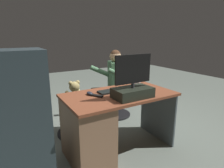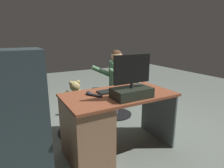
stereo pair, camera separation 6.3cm
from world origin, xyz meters
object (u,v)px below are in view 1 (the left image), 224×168
at_px(monitor, 133,87).
at_px(cup, 138,84).
at_px(computer_mouse, 90,93).
at_px(teddy_bear, 74,93).
at_px(keyboard, 115,90).
at_px(office_chair_teddy, 76,117).
at_px(desk, 95,126).
at_px(tv_remote, 97,96).
at_px(person, 112,79).
at_px(visitor_chair, 115,101).

bearing_deg(monitor, cup, -135.95).
height_order(computer_mouse, teddy_bear, teddy_bear).
distance_m(keyboard, office_chair_teddy, 0.79).
bearing_deg(cup, computer_mouse, -4.53).
height_order(desk, computer_mouse, computer_mouse).
distance_m(cup, teddy_bear, 0.87).
distance_m(tv_remote, office_chair_teddy, 0.77).
height_order(computer_mouse, tv_remote, computer_mouse).
height_order(computer_mouse, office_chair_teddy, computer_mouse).
bearing_deg(person, keyboard, 62.24).
bearing_deg(monitor, keyboard, -82.45).
height_order(teddy_bear, person, person).
height_order(desk, person, person).
bearing_deg(monitor, tv_remote, -35.57).
relative_size(tv_remote, teddy_bear, 0.47).
distance_m(desk, computer_mouse, 0.37).
relative_size(teddy_bear, visitor_chair, 0.60).
xyz_separation_m(desk, cup, (-0.64, -0.08, 0.38)).
bearing_deg(computer_mouse, office_chair_teddy, -90.66).
height_order(desk, monitor, monitor).
relative_size(keyboard, office_chair_teddy, 0.78).
bearing_deg(visitor_chair, office_chair_teddy, 18.20).
bearing_deg(monitor, visitor_chair, -112.74).
distance_m(office_chair_teddy, visitor_chair, 0.86).
xyz_separation_m(tv_remote, visitor_chair, (-0.78, -0.88, -0.47)).
bearing_deg(computer_mouse, visitor_chair, -136.28).
height_order(cup, visitor_chair, cup).
distance_m(cup, tv_remote, 0.60).
height_order(tv_remote, teddy_bear, teddy_bear).
xyz_separation_m(tv_remote, teddy_bear, (0.04, -0.62, -0.13)).
xyz_separation_m(desk, office_chair_teddy, (-0.01, -0.65, -0.14)).
xyz_separation_m(computer_mouse, person, (-0.73, -0.75, -0.07)).
bearing_deg(person, cup, 83.18).
height_order(keyboard, cup, cup).
xyz_separation_m(monitor, teddy_bear, (0.35, -0.84, -0.23)).
bearing_deg(desk, monitor, 152.76).
bearing_deg(computer_mouse, cup, 175.47).
height_order(keyboard, person, person).
bearing_deg(office_chair_teddy, person, -161.80).
xyz_separation_m(monitor, visitor_chair, (-0.46, -1.10, -0.58)).
height_order(monitor, teddy_bear, monitor).
height_order(keyboard, computer_mouse, computer_mouse).
bearing_deg(visitor_chair, teddy_bear, 17.52).
distance_m(monitor, office_chair_teddy, 1.08).
bearing_deg(desk, office_chair_teddy, -91.05).
bearing_deg(teddy_bear, cup, 137.45).
distance_m(tv_remote, visitor_chair, 1.26).
xyz_separation_m(keyboard, visitor_chair, (-0.50, -0.81, -0.47)).
relative_size(teddy_bear, person, 0.28).
distance_m(monitor, visitor_chair, 1.33).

